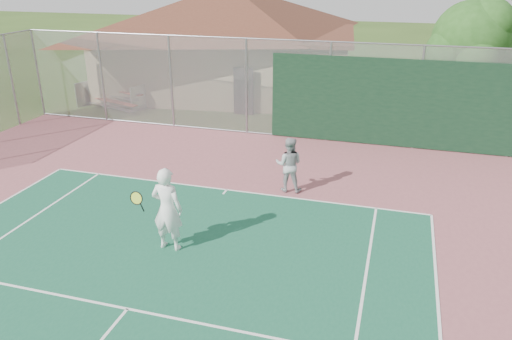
% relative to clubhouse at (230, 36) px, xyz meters
% --- Properties ---
extents(back_fence, '(20.08, 0.11, 3.53)m').
position_rel_clubhouse_xyz_m(back_fence, '(5.89, -6.25, -1.06)').
color(back_fence, gray).
rests_on(back_fence, ground).
extents(clubhouse, '(13.27, 9.61, 5.37)m').
position_rel_clubhouse_xyz_m(clubhouse, '(0.00, 0.00, 0.00)').
color(clubhouse, tan).
rests_on(clubhouse, ground).
extents(bleachers, '(3.35, 2.50, 1.07)m').
position_rel_clubhouse_xyz_m(bleachers, '(-3.92, -4.07, -2.16)').
color(bleachers, '#A23D25').
rests_on(bleachers, ground).
extents(tree, '(3.44, 3.26, 4.80)m').
position_rel_clubhouse_xyz_m(tree, '(10.64, -2.19, 0.43)').
color(tree, '#362513').
rests_on(tree, ground).
extents(player_white_front, '(1.06, 0.61, 1.92)m').
position_rel_clubhouse_xyz_m(player_white_front, '(3.60, -14.64, -1.76)').
color(player_white_front, white).
rests_on(player_white_front, ground).
extents(player_grey_back, '(0.80, 0.65, 1.55)m').
position_rel_clubhouse_xyz_m(player_grey_back, '(5.45, -10.89, -1.95)').
color(player_grey_back, '#9DA0A2').
rests_on(player_grey_back, ground).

